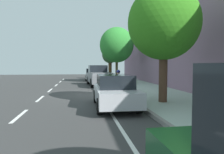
# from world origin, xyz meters

# --- Properties ---
(ground) EXTENTS (61.95, 61.95, 0.00)m
(ground) POSITION_xyz_m (0.00, 0.00, 0.00)
(ground) COLOR #363636
(sidewalk) EXTENTS (4.28, 38.72, 0.16)m
(sidewalk) POSITION_xyz_m (4.05, 0.00, 0.08)
(sidewalk) COLOR #9FB1A5
(sidewalk) RESTS_ON ground
(curb_edge) EXTENTS (0.16, 38.72, 0.16)m
(curb_edge) POSITION_xyz_m (1.83, 0.00, 0.08)
(curb_edge) COLOR gray
(curb_edge) RESTS_ON ground
(lane_stripe_centre) EXTENTS (0.14, 35.80, 0.01)m
(lane_stripe_centre) POSITION_xyz_m (-3.22, -1.46, 0.00)
(lane_stripe_centre) COLOR white
(lane_stripe_centre) RESTS_ON ground
(lane_stripe_bike_edge) EXTENTS (0.12, 38.72, 0.01)m
(lane_stripe_bike_edge) POSITION_xyz_m (0.36, 0.00, 0.00)
(lane_stripe_bike_edge) COLOR white
(lane_stripe_bike_edge) RESTS_ON ground
(building_facade) EXTENTS (0.50, 38.72, 6.66)m
(building_facade) POSITION_xyz_m (6.44, 0.00, 3.33)
(building_facade) COLOR gray
(building_facade) RESTS_ON ground
(parked_sedan_silver_second) EXTENTS (1.90, 4.43, 1.52)m
(parked_sedan_silver_second) POSITION_xyz_m (0.71, -4.53, 0.75)
(parked_sedan_silver_second) COLOR #B7BABF
(parked_sedan_silver_second) RESTS_ON ground
(parked_pickup_grey_mid) EXTENTS (2.30, 5.41, 1.95)m
(parked_pickup_grey_mid) POSITION_xyz_m (0.88, 5.93, 0.90)
(parked_pickup_grey_mid) COLOR slate
(parked_pickup_grey_mid) RESTS_ON ground
(parked_sedan_white_far) EXTENTS (1.93, 4.45, 1.52)m
(parked_sedan_white_far) POSITION_xyz_m (0.65, 12.98, 0.75)
(parked_sedan_white_far) COLOR white
(parked_sedan_white_far) RESTS_ON ground
(bicycle_at_curb) EXTENTS (1.37, 1.15, 0.76)m
(bicycle_at_curb) POSITION_xyz_m (1.36, -0.26, 0.37)
(bicycle_at_curb) COLOR black
(bicycle_at_curb) RESTS_ON ground
(cyclist_with_backpack) EXTENTS (0.55, 0.53, 1.66)m
(cyclist_with_backpack) POSITION_xyz_m (1.58, -0.73, 1.01)
(cyclist_with_backpack) COLOR #C6B284
(cyclist_with_backpack) RESTS_ON ground
(street_tree_mid_block) EXTENTS (3.49, 3.49, 5.67)m
(street_tree_mid_block) POSITION_xyz_m (3.15, -4.32, 3.99)
(street_tree_mid_block) COLOR #4F3425
(street_tree_mid_block) RESTS_ON sidewalk
(street_tree_far_end) EXTENTS (3.78, 3.78, 6.01)m
(street_tree_far_end) POSITION_xyz_m (3.15, 9.16, 4.20)
(street_tree_far_end) COLOR brown
(street_tree_far_end) RESTS_ON sidewalk
(street_tree_corner) EXTENTS (2.20, 2.20, 4.39)m
(street_tree_corner) POSITION_xyz_m (3.15, 14.49, 3.29)
(street_tree_corner) COLOR #54391F
(street_tree_corner) RESTS_ON sidewalk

